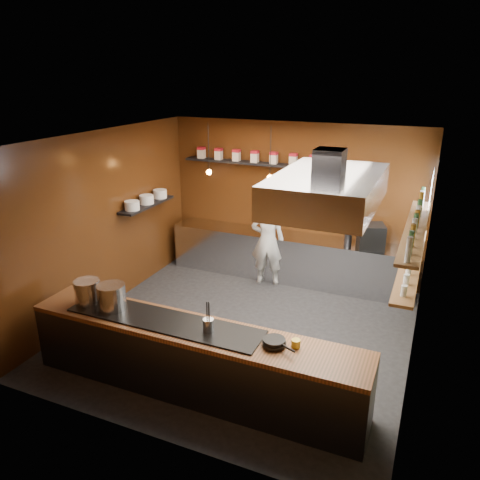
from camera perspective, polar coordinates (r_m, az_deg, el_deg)
The scene contains 26 objects.
floor at distance 7.54m, azimuth 0.30°, elevation -10.96°, with size 5.00×5.00×0.00m, color black.
back_wall at distance 9.14m, azimuth 6.48°, elevation 4.76°, with size 5.00×5.00×0.00m, color #3C1C0B.
left_wall at distance 8.15m, azimuth -16.10°, elevation 2.20°, with size 5.00×5.00×0.00m, color #3C1C0B.
right_wall at distance 6.41m, azimuth 21.39°, elevation -3.23°, with size 5.00×5.00×0.00m, color #444426.
ceiling at distance 6.53m, azimuth 0.35°, elevation 12.26°, with size 5.00×5.00×0.00m, color silver.
window_pane at distance 7.91m, azimuth 22.05°, elevation 4.02°, with size 1.00×1.00×0.00m, color white.
prep_counter at distance 9.17m, azimuth 5.62°, elevation -2.07°, with size 4.60×0.65×0.90m, color silver.
pass_counter at distance 6.08m, azimuth -5.82°, elevation -14.25°, with size 4.40×0.72×0.94m.
tin_shelf at distance 9.15m, azimuth 0.92°, elevation 9.40°, with size 2.60×0.26×0.04m, color black.
plate_shelf at distance 8.80m, azimuth -11.27°, elevation 4.25°, with size 0.30×1.40×0.04m, color black.
bottle_shelf_upper at distance 6.56m, azimuth 20.60°, elevation 1.30°, with size 0.26×2.80×0.04m, color brown.
bottle_shelf_lower at distance 6.71m, azimuth 20.12°, elevation -2.50°, with size 0.26×2.80×0.04m, color brown.
extractor_hood at distance 5.85m, azimuth 10.64°, elevation 6.08°, with size 1.20×2.00×0.72m.
pendant_left at distance 8.77m, azimuth -3.80°, elevation 8.58°, with size 0.10×0.10×0.95m.
pendant_right at distance 8.31m, azimuth 3.68°, elevation 7.94°, with size 0.10×0.10×0.95m.
storage_tins at distance 9.07m, azimuth 1.82°, elevation 10.15°, with size 2.43×0.13×0.22m.
plate_stacks at distance 8.78m, azimuth -11.31°, elevation 4.88°, with size 0.26×1.16×0.16m.
bottles at distance 6.52m, azimuth 20.75°, elevation 2.47°, with size 0.06×2.66×0.24m.
wine_glasses at distance 6.68m, azimuth 20.20°, elevation -1.82°, with size 0.07×2.37×0.13m.
stockpot_large at distance 6.57m, azimuth -18.09°, elevation -6.04°, with size 0.34×0.34×0.33m, color silver.
stockpot_small at distance 6.33m, azimuth -15.38°, elevation -6.71°, with size 0.37×0.37×0.34m, color #B6B9BE.
utensil_crock at distance 5.66m, azimuth -3.88°, elevation -10.35°, with size 0.13×0.13×0.17m, color #B8BBBF.
frying_pan at distance 5.44m, azimuth 4.21°, elevation -12.29°, with size 0.43×0.28×0.07m.
butter_jar at distance 5.45m, azimuth 6.83°, elevation -12.41°, with size 0.10×0.10×0.09m, color yellow.
espresso_machine at distance 8.57m, azimuth 15.68°, elevation 0.44°, with size 0.44×0.42×0.44m, color black.
chef at distance 8.80m, azimuth 3.39°, elevation -0.11°, with size 0.63×0.41×1.72m, color white.
Camera 1 is at (2.52, -5.96, 3.87)m, focal length 35.00 mm.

